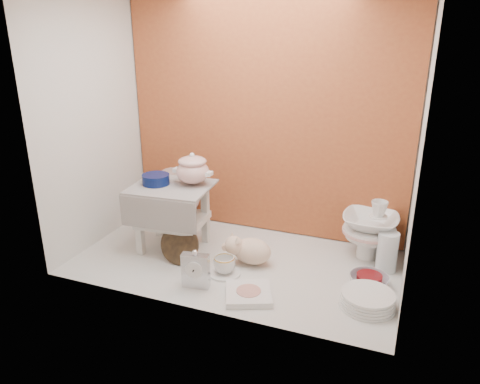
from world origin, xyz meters
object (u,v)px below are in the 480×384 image
(plush_pig, at_px, (252,251))
(dinner_plate_stack, at_px, (368,300))
(soup_tureen, at_px, (193,169))
(blue_white_vase, at_px, (178,205))
(crystal_bowl, at_px, (369,281))
(porcelain_tower, at_px, (370,229))
(step_stool, at_px, (173,217))
(mantel_clock, at_px, (196,269))
(gold_rim_teacup, at_px, (224,265))
(floral_platter, at_px, (175,194))

(plush_pig, distance_m, dinner_plate_stack, 0.69)
(soup_tureen, distance_m, dinner_plate_stack, 1.19)
(blue_white_vase, bearing_deg, soup_tureen, -45.76)
(crystal_bowl, bearing_deg, porcelain_tower, 97.90)
(step_stool, bearing_deg, crystal_bowl, -6.43)
(plush_pig, bearing_deg, blue_white_vase, 151.09)
(dinner_plate_stack, bearing_deg, porcelain_tower, 96.62)
(step_stool, xyz_separation_m, porcelain_tower, (1.11, 0.30, -0.02))
(crystal_bowl, xyz_separation_m, porcelain_tower, (-0.05, 0.33, 0.15))
(blue_white_vase, height_order, mantel_clock, blue_white_vase)
(soup_tureen, distance_m, plush_pig, 0.58)
(soup_tureen, bearing_deg, dinner_plate_stack, -15.20)
(step_stool, distance_m, mantel_clock, 0.49)
(mantel_clock, bearing_deg, plush_pig, 51.94)
(soup_tureen, relative_size, gold_rim_teacup, 1.98)
(step_stool, relative_size, gold_rim_teacup, 3.86)
(plush_pig, xyz_separation_m, crystal_bowl, (0.64, -0.01, -0.05))
(soup_tureen, xyz_separation_m, crystal_bowl, (1.05, -0.10, -0.46))
(porcelain_tower, bearing_deg, dinner_plate_stack, -83.38)
(mantel_clock, distance_m, plush_pig, 0.38)
(blue_white_vase, height_order, gold_rim_teacup, blue_white_vase)
(step_stool, distance_m, gold_rim_teacup, 0.47)
(plush_pig, height_order, crystal_bowl, plush_pig)
(mantel_clock, xyz_separation_m, gold_rim_teacup, (0.09, 0.17, -0.04))
(step_stool, xyz_separation_m, plush_pig, (0.51, -0.02, -0.12))
(mantel_clock, bearing_deg, floral_platter, 116.51)
(plush_pig, distance_m, porcelain_tower, 0.69)
(step_stool, bearing_deg, porcelain_tower, 10.30)
(mantel_clock, bearing_deg, soup_tureen, 108.33)
(step_stool, xyz_separation_m, blue_white_vase, (-0.15, 0.33, -0.07))
(porcelain_tower, bearing_deg, crystal_bowl, -82.10)
(gold_rim_teacup, relative_size, crystal_bowl, 0.59)
(crystal_bowl, relative_size, porcelain_tower, 0.56)
(step_stool, relative_size, floral_platter, 1.24)
(floral_platter, xyz_separation_m, mantel_clock, (0.54, -0.76, -0.08))
(step_stool, relative_size, soup_tureen, 1.96)
(floral_platter, distance_m, porcelain_tower, 1.33)
(step_stool, height_order, dinner_plate_stack, step_stool)
(dinner_plate_stack, xyz_separation_m, porcelain_tower, (-0.06, 0.52, 0.14))
(dinner_plate_stack, bearing_deg, soup_tureen, 164.80)
(floral_platter, bearing_deg, plush_pig, -30.59)
(mantel_clock, height_order, gold_rim_teacup, mantel_clock)
(blue_white_vase, xyz_separation_m, plush_pig, (0.66, -0.36, -0.05))
(gold_rim_teacup, height_order, crystal_bowl, gold_rim_teacup)
(blue_white_vase, bearing_deg, floral_platter, 131.63)
(step_stool, xyz_separation_m, floral_platter, (-0.21, 0.41, -0.02))
(soup_tureen, relative_size, crystal_bowl, 1.16)
(step_stool, relative_size, crystal_bowl, 2.27)
(floral_platter, distance_m, crystal_bowl, 1.44)
(plush_pig, bearing_deg, soup_tureen, 166.26)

